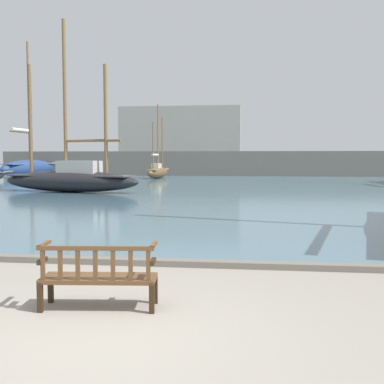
{
  "coord_description": "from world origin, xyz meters",
  "views": [
    {
      "loc": [
        1.77,
        -5.3,
        2.12
      ],
      "look_at": [
        -0.18,
        10.0,
        1.0
      ],
      "focal_mm": 45.0,
      "sensor_mm": 36.0,
      "label": 1
    }
  ],
  "objects_px": {
    "sailboat_outer_starboard": "(158,171)",
    "sailboat_mid_starboard": "(29,167)",
    "sailboat_mid_port": "(70,177)",
    "park_bench": "(99,275)"
  },
  "relations": [
    {
      "from": "sailboat_outer_starboard",
      "to": "sailboat_mid_starboard",
      "type": "relative_size",
      "value": 0.52
    },
    {
      "from": "sailboat_mid_port",
      "to": "sailboat_mid_starboard",
      "type": "relative_size",
      "value": 0.73
    },
    {
      "from": "park_bench",
      "to": "sailboat_mid_port",
      "type": "distance_m",
      "value": 22.38
    },
    {
      "from": "park_bench",
      "to": "sailboat_mid_port",
      "type": "height_order",
      "value": "sailboat_mid_port"
    },
    {
      "from": "sailboat_outer_starboard",
      "to": "park_bench",
      "type": "bearing_deg",
      "value": -79.82
    },
    {
      "from": "sailboat_mid_port",
      "to": "sailboat_mid_starboard",
      "type": "xyz_separation_m",
      "value": [
        -12.03,
        19.43,
        0.19
      ]
    },
    {
      "from": "park_bench",
      "to": "sailboat_outer_starboard",
      "type": "distance_m",
      "value": 40.31
    },
    {
      "from": "park_bench",
      "to": "sailboat_outer_starboard",
      "type": "bearing_deg",
      "value": 100.18
    },
    {
      "from": "sailboat_outer_starboard",
      "to": "sailboat_mid_starboard",
      "type": "distance_m",
      "value": 13.44
    },
    {
      "from": "sailboat_outer_starboard",
      "to": "sailboat_mid_port",
      "type": "bearing_deg",
      "value": -94.24
    }
  ]
}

